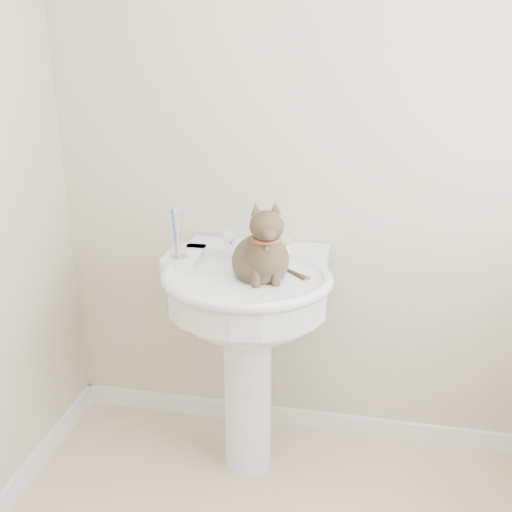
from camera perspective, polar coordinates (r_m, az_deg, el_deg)
The scene contains 7 objects.
wall_back at distance 2.33m, azimuth 6.67°, elevation 9.47°, with size 2.20×0.00×2.50m, color beige, non-canonical shape.
baseboard_back at distance 2.82m, azimuth 5.59°, elevation -15.31°, with size 2.20×0.02×0.09m, color white.
pedestal_sink at distance 2.27m, azimuth -0.89°, elevation -5.34°, with size 0.65×0.64×0.90m.
faucet at distance 2.32m, azimuth -0.03°, elevation 1.62°, with size 0.28×0.12×0.14m.
soap_bar at distance 2.41m, azimuth 1.91°, elevation 1.59°, with size 0.09×0.06×0.03m, color orange.
toothbrush_cup at distance 2.25m, azimuth -7.41°, elevation 0.99°, with size 0.07×0.07×0.19m.
cat at distance 2.15m, azimuth 0.52°, elevation 0.03°, with size 0.23×0.29×0.42m.
Camera 1 is at (0.18, -1.18, 1.71)m, focal length 42.00 mm.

